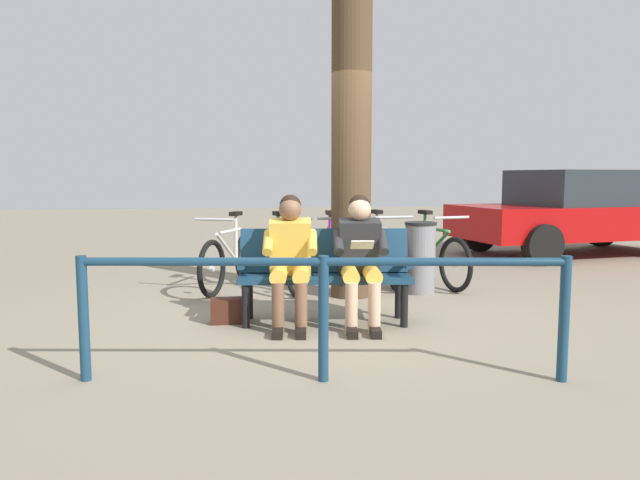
% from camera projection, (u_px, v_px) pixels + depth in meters
% --- Properties ---
extents(ground_plane, '(40.00, 40.00, 0.00)m').
position_uv_depth(ground_plane, '(325.00, 321.00, 5.61)').
color(ground_plane, gray).
extents(bench, '(1.65, 0.67, 0.87)m').
position_uv_depth(bench, '(324.00, 268.00, 5.57)').
color(bench, navy).
rests_on(bench, ground).
extents(person_reading, '(0.52, 0.80, 1.20)m').
position_uv_depth(person_reading, '(360.00, 254.00, 5.40)').
color(person_reading, '#262628').
rests_on(person_reading, ground).
extents(person_companion, '(0.52, 0.80, 1.20)m').
position_uv_depth(person_companion, '(290.00, 254.00, 5.38)').
color(person_companion, gold).
rests_on(person_companion, ground).
extents(handbag, '(0.30, 0.14, 0.24)m').
position_uv_depth(handbag, '(227.00, 311.00, 5.51)').
color(handbag, '#3F1E14').
rests_on(handbag, ground).
extents(tree_trunk, '(0.45, 0.45, 3.46)m').
position_uv_depth(tree_trunk, '(351.00, 144.00, 6.61)').
color(tree_trunk, '#4C3823').
rests_on(tree_trunk, ground).
extents(litter_bin, '(0.37, 0.37, 0.84)m').
position_uv_depth(litter_bin, '(420.00, 258.00, 6.92)').
color(litter_bin, slate).
rests_on(litter_bin, ground).
extents(bicycle_purple, '(0.55, 1.65, 0.94)m').
position_uv_depth(bicycle_purple, '(432.00, 257.00, 7.44)').
color(bicycle_purple, black).
rests_on(bicycle_purple, ground).
extents(bicycle_green, '(0.48, 1.68, 0.94)m').
position_uv_depth(bicycle_green, '(381.00, 256.00, 7.51)').
color(bicycle_green, black).
rests_on(bicycle_green, ground).
extents(bicycle_blue, '(0.48, 1.68, 0.94)m').
position_uv_depth(bicycle_blue, '(332.00, 258.00, 7.33)').
color(bicycle_blue, black).
rests_on(bicycle_blue, ground).
extents(bicycle_silver, '(0.51, 1.66, 0.94)m').
position_uv_depth(bicycle_silver, '(282.00, 260.00, 7.17)').
color(bicycle_silver, black).
rests_on(bicycle_silver, ground).
extents(bicycle_orange, '(0.76, 1.56, 0.94)m').
position_uv_depth(bicycle_orange, '(230.00, 260.00, 7.14)').
color(bicycle_orange, black).
rests_on(bicycle_orange, ground).
extents(railing_fence, '(3.24, 0.55, 0.85)m').
position_uv_depth(railing_fence, '(323.00, 294.00, 3.92)').
color(railing_fence, navy).
rests_on(railing_fence, ground).
extents(parked_car, '(4.42, 2.50, 1.47)m').
position_uv_depth(parked_car, '(580.00, 210.00, 10.29)').
color(parked_car, '#A50C0C').
rests_on(parked_car, ground).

